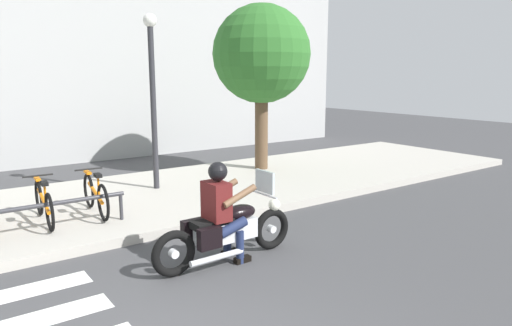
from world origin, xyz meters
TOP-DOWN VIEW (x-y plane):
  - sidewalk at (0.00, 5.34)m, footprint 24.00×4.40m
  - motorcycle at (1.79, 1.76)m, footprint 2.23×0.62m
  - rider at (1.71, 1.77)m, footprint 0.63×0.54m
  - bicycle_3 at (0.02, 4.58)m, footprint 0.48×1.65m
  - bicycle_4 at (0.86, 4.58)m, footprint 0.48×1.60m
  - street_lamp at (2.50, 5.74)m, footprint 0.28×0.28m
  - tree_near_rack at (5.59, 6.14)m, footprint 2.44×2.44m

SIDE VIEW (x-z plane):
  - sidewalk at x=0.00m, z-range 0.00..0.15m
  - motorcycle at x=1.79m, z-range -0.15..1.06m
  - bicycle_3 at x=0.02m, z-range 0.12..0.87m
  - bicycle_4 at x=0.86m, z-range 0.12..0.88m
  - rider at x=1.71m, z-range 0.10..1.53m
  - street_lamp at x=2.50m, z-range 0.44..4.21m
  - tree_near_rack at x=5.59m, z-range 0.89..5.17m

